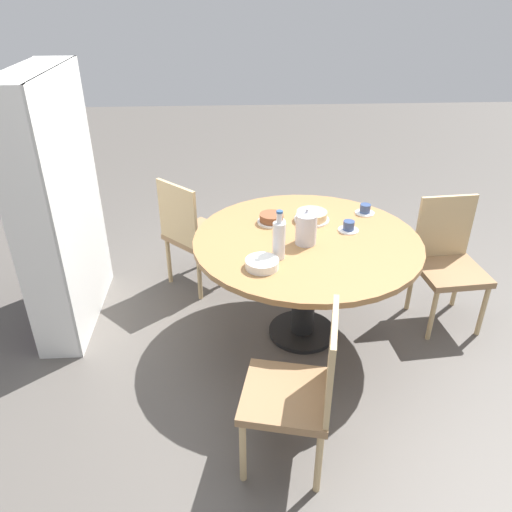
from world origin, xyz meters
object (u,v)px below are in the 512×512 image
(bookshelf, at_px, (62,208))
(cup_a, at_px, (365,210))
(chair_a, at_px, (300,389))
(cake_main, at_px, (312,216))
(coffee_pot, at_px, (306,228))
(chair_b, at_px, (448,260))
(chair_c, at_px, (193,232))
(cup_b, at_px, (349,227))
(water_bottle, at_px, (279,239))
(cake_second, at_px, (271,219))

(bookshelf, relative_size, cup_a, 12.98)
(chair_a, height_order, cake_main, chair_a)
(bookshelf, distance_m, cake_main, 1.65)
(chair_a, distance_m, coffee_pot, 1.03)
(chair_b, bearing_deg, chair_c, 158.62)
(bookshelf, height_order, cup_a, bookshelf)
(chair_a, relative_size, bookshelf, 0.52)
(chair_c, height_order, cup_b, chair_c)
(chair_c, bearing_deg, cup_b, -163.92)
(bookshelf, xyz_separation_m, water_bottle, (-0.55, -1.38, 0.02))
(chair_c, distance_m, bookshelf, 0.96)
(coffee_pot, bearing_deg, chair_b, -78.48)
(cake_main, relative_size, cake_second, 1.25)
(chair_a, height_order, coffee_pot, coffee_pot)
(water_bottle, distance_m, cake_second, 0.48)
(chair_b, bearing_deg, cup_a, 155.37)
(cake_second, bearing_deg, cup_b, -106.49)
(water_bottle, relative_size, cup_b, 2.26)
(cake_main, bearing_deg, cup_b, -127.54)
(bookshelf, bearing_deg, chair_a, 46.72)
(cup_a, bearing_deg, coffee_pot, 131.21)
(chair_a, height_order, cup_a, chair_a)
(cup_a, bearing_deg, cake_main, 103.56)
(bookshelf, height_order, cake_main, bookshelf)
(cup_a, bearing_deg, bookshelf, 90.92)
(cake_main, distance_m, cup_b, 0.27)
(chair_b, relative_size, chair_c, 1.00)
(water_bottle, bearing_deg, coffee_pot, -46.50)
(chair_c, bearing_deg, water_bottle, 167.00)
(chair_c, height_order, cup_a, chair_c)
(bookshelf, relative_size, cake_second, 9.14)
(water_bottle, bearing_deg, chair_b, -72.49)
(cake_second, xyz_separation_m, cup_a, (0.11, -0.66, -0.00))
(chair_c, bearing_deg, bookshelf, 68.92)
(cup_b, bearing_deg, chair_b, -85.68)
(chair_a, bearing_deg, water_bottle, -164.42)
(chair_c, xyz_separation_m, cup_b, (-0.58, -1.05, 0.30))
(chair_a, xyz_separation_m, cup_b, (1.11, -0.45, 0.30))
(bookshelf, bearing_deg, chair_b, 86.27)
(chair_c, xyz_separation_m, coffee_pot, (-0.74, -0.75, 0.38))
(coffee_pot, relative_size, cake_second, 1.23)
(water_bottle, bearing_deg, chair_c, 31.87)
(cake_second, relative_size, cup_a, 1.42)
(chair_c, distance_m, cake_main, 0.98)
(chair_a, bearing_deg, cake_second, -165.28)
(water_bottle, bearing_deg, cup_a, -48.13)
(chair_b, bearing_deg, chair_a, -140.26)
(coffee_pot, distance_m, cup_b, 0.35)
(chair_c, xyz_separation_m, bookshelf, (-0.36, 0.81, 0.38))
(bookshelf, bearing_deg, water_bottle, 68.16)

